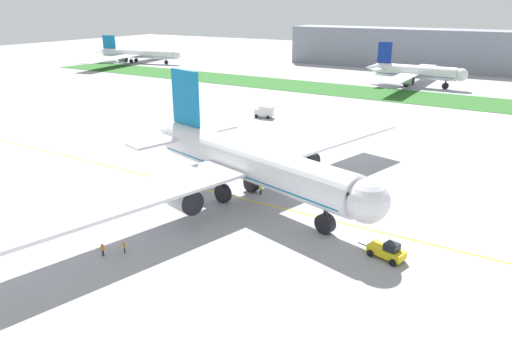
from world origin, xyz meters
TOP-DOWN VIEW (x-y plane):
  - ground_plane at (0.00, 0.00)m, footprint 600.00×600.00m
  - apron_taxi_line at (0.00, 1.61)m, footprint 280.00×0.36m
  - grass_median_strip at (0.00, 102.74)m, footprint 320.00×24.00m
  - airliner_foreground at (3.54, 1.40)m, footprint 47.87×74.88m
  - pushback_tug at (27.51, -4.94)m, footprint 6.29×3.23m
  - ground_crew_wingwalker_port at (-2.48, -22.48)m, footprint 0.28×0.57m
  - ground_crew_marshaller_front at (-0.76, -20.58)m, footprint 0.49×0.50m
  - ground_crew_wingwalker_starboard at (3.86, 4.67)m, footprint 0.40×0.58m
  - service_truck_baggage_loader at (-23.29, 51.90)m, footprint 5.30×2.97m
  - parked_airliner_far_left at (-141.44, 123.90)m, footprint 48.71×80.01m
  - parked_airliner_far_centre at (-1.93, 124.23)m, footprint 37.14×56.51m
  - terminal_building at (-19.65, 176.86)m, footprint 109.67×20.00m

SIDE VIEW (x-z plane):
  - ground_plane at x=0.00m, z-range 0.00..0.00m
  - apron_taxi_line at x=0.00m, z-range 0.00..0.01m
  - grass_median_strip at x=0.00m, z-range 0.00..0.10m
  - ground_crew_wingwalker_port at x=-2.48m, z-range 0.18..1.82m
  - pushback_tug at x=27.51m, z-range -0.10..2.18m
  - ground_crew_marshaller_front at x=-0.76m, z-range 0.18..1.89m
  - ground_crew_wingwalker_starboard at x=3.86m, z-range 0.19..1.93m
  - service_truck_baggage_loader at x=-23.29m, z-range 0.09..3.25m
  - parked_airliner_far_left at x=-141.44m, z-range -2.14..11.20m
  - parked_airliner_far_centre at x=-1.93m, z-range -2.51..13.03m
  - airliner_foreground at x=3.54m, z-range -3.03..15.81m
  - terminal_building at x=-19.65m, z-range 0.00..18.00m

